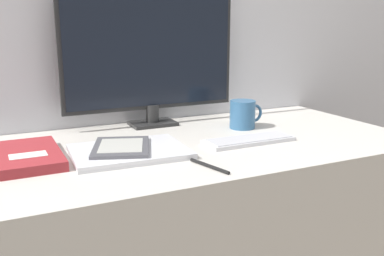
% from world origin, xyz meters
% --- Properties ---
extents(desk, '(1.49, 0.68, 0.72)m').
position_xyz_m(desk, '(0.00, 0.21, 0.36)').
color(desk, beige).
rests_on(desk, ground_plane).
extents(monitor, '(0.62, 0.11, 0.47)m').
position_xyz_m(monitor, '(0.03, 0.48, 0.97)').
color(monitor, '#262626').
rests_on(monitor, desk).
extents(keyboard, '(0.28, 0.10, 0.01)m').
position_xyz_m(keyboard, '(0.21, 0.13, 0.72)').
color(keyboard, silver).
rests_on(keyboard, desk).
extents(laptop, '(0.32, 0.25, 0.02)m').
position_xyz_m(laptop, '(-0.16, 0.17, 0.73)').
color(laptop, silver).
rests_on(laptop, desk).
extents(ereader, '(0.21, 0.24, 0.01)m').
position_xyz_m(ereader, '(-0.18, 0.18, 0.74)').
color(ereader, '#4C4C51').
rests_on(ereader, laptop).
extents(notebook, '(0.17, 0.28, 0.03)m').
position_xyz_m(notebook, '(-0.42, 0.23, 0.73)').
color(notebook, maroon).
rests_on(notebook, desk).
extents(coffee_mug, '(0.12, 0.09, 0.10)m').
position_xyz_m(coffee_mug, '(0.29, 0.30, 0.77)').
color(coffee_mug, '#336089').
rests_on(coffee_mug, desk).
extents(pen, '(0.04, 0.14, 0.01)m').
position_xyz_m(pen, '(-0.01, -0.03, 0.72)').
color(pen, black).
rests_on(pen, desk).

